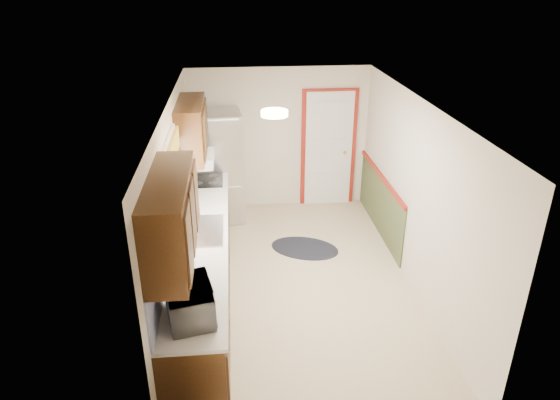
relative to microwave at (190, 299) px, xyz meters
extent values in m
cube|color=#CAB58E|center=(1.20, 1.84, -1.14)|extent=(3.20, 5.20, 0.12)
cube|color=white|center=(1.20, 1.84, 1.26)|extent=(3.20, 5.20, 0.12)
cube|color=beige|center=(1.20, 4.34, 0.06)|extent=(3.20, 0.10, 2.40)
cube|color=beige|center=(1.20, -0.66, 0.06)|extent=(3.20, 0.10, 2.40)
cube|color=beige|center=(-0.30, 1.84, 0.06)|extent=(0.10, 5.20, 2.40)
cube|color=beige|center=(2.70, 1.84, 0.06)|extent=(0.10, 5.20, 2.40)
cube|color=#391F0D|center=(0.00, 1.54, -0.69)|extent=(0.60, 4.00, 0.90)
cube|color=silver|center=(0.01, 1.54, -0.22)|extent=(0.63, 4.00, 0.04)
cube|color=#5975D9|center=(-0.29, 1.54, 0.08)|extent=(0.02, 4.00, 0.55)
cube|color=#391F0D|center=(-0.12, 0.24, 0.69)|extent=(0.35, 1.40, 0.75)
cube|color=#391F0D|center=(-0.12, 2.94, 0.69)|extent=(0.35, 1.20, 0.75)
cube|color=white|center=(-0.29, 1.64, 0.48)|extent=(0.02, 1.00, 0.90)
cube|color=orange|center=(-0.24, 1.64, 0.83)|extent=(0.05, 1.12, 0.24)
cube|color=#B7B7BC|center=(0.01, 1.64, -0.19)|extent=(0.52, 0.82, 0.02)
cube|color=white|center=(-0.07, 2.99, 0.24)|extent=(0.45, 0.60, 0.15)
cube|color=maroon|center=(2.05, 4.31, -0.14)|extent=(0.94, 0.05, 2.08)
cube|color=white|center=(2.05, 4.28, -0.14)|extent=(0.80, 0.04, 2.00)
cube|color=#404B2A|center=(2.69, 3.19, -0.69)|extent=(0.02, 2.30, 0.90)
cube|color=maroon|center=(2.67, 3.19, -0.22)|extent=(0.04, 2.30, 0.06)
cylinder|color=#FFD88C|center=(0.90, 1.64, 1.22)|extent=(0.30, 0.30, 0.06)
imported|color=white|center=(0.00, 0.00, 0.00)|extent=(0.44, 0.64, 0.39)
cube|color=#B7B7BC|center=(0.18, 3.89, -0.23)|extent=(0.81, 0.77, 1.81)
cylinder|color=black|center=(-0.07, 3.50, -0.32)|extent=(0.02, 0.02, 1.27)
ellipsoid|color=black|center=(1.43, 2.71, -1.13)|extent=(1.20, 1.01, 0.01)
cube|color=black|center=(0.01, 3.24, -0.19)|extent=(0.49, 0.59, 0.02)
camera|label=1|loc=(0.45, -3.71, 2.64)|focal=32.00mm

